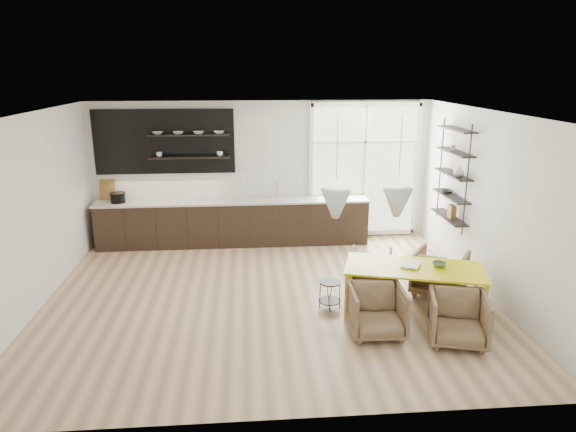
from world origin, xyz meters
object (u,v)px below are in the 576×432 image
(armchair_front_right, at_px, (458,319))
(armchair_back_left, at_px, (371,269))
(armchair_front_left, at_px, (377,311))
(dining_table, at_px, (414,270))
(armchair_back_right, at_px, (440,273))
(wire_stool, at_px, (330,291))

(armchair_front_right, bearing_deg, armchair_back_left, 125.68)
(armchair_front_left, bearing_deg, dining_table, 42.32)
(armchair_back_right, distance_m, armchair_front_right, 1.55)
(armchair_front_right, bearing_deg, dining_table, 124.62)
(armchair_front_left, xyz_separation_m, wire_stool, (-0.51, 0.84, -0.06))
(armchair_back_left, relative_size, armchair_front_right, 0.92)
(armchair_back_left, relative_size, wire_stool, 1.60)
(armchair_front_left, xyz_separation_m, armchair_front_right, (1.02, -0.30, 0.00))
(armchair_back_right, relative_size, armchair_front_left, 1.06)
(armchair_back_right, bearing_deg, armchair_back_left, 16.12)
(armchair_front_left, bearing_deg, armchair_front_right, -14.57)
(armchair_back_left, height_order, wire_stool, armchair_back_left)
(wire_stool, bearing_deg, armchair_back_right, 11.62)
(dining_table, relative_size, armchair_back_right, 2.73)
(armchair_back_left, distance_m, armchair_front_right, 2.01)
(armchair_front_right, bearing_deg, wire_stool, 157.80)
(dining_table, height_order, armchair_back_left, dining_table)
(wire_stool, bearing_deg, armchair_back_left, 42.59)
(dining_table, xyz_separation_m, wire_stool, (-1.20, 0.25, -0.40))
(armchair_back_right, bearing_deg, wire_stool, 46.55)
(armchair_back_left, bearing_deg, armchair_front_left, 96.35)
(armchair_front_left, relative_size, wire_stool, 1.74)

